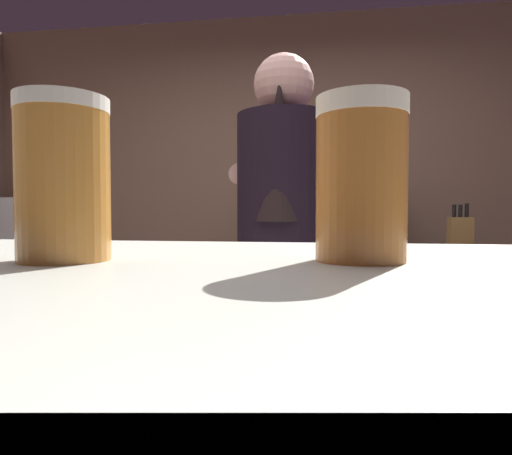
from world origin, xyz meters
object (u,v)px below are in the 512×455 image
(bartender, at_px, (283,251))
(bottle_olive_oil, at_px, (381,185))
(pint_glass_far, at_px, (361,180))
(knife_block, at_px, (460,237))
(bottle_vinegar, at_px, (309,183))
(bottle_soy, at_px, (347,185))
(pint_glass_near, at_px, (65,180))
(mini_fridge, at_px, (27,276))
(bottle_hot_sauce, at_px, (322,185))
(mixing_bowl, at_px, (213,254))
(chefs_knife, at_px, (353,261))

(bartender, bearing_deg, bottle_olive_oil, -14.35)
(bartender, bearing_deg, pint_glass_far, -167.84)
(knife_block, bearing_deg, bottle_vinegar, 121.89)
(bottle_olive_oil, bearing_deg, bottle_soy, 160.37)
(pint_glass_near, bearing_deg, knife_block, 63.91)
(mini_fridge, bearing_deg, bottle_hot_sauce, 4.84)
(bartender, height_order, bottle_hot_sauce, bartender)
(bartender, distance_m, bottle_vinegar, 1.79)
(bartender, distance_m, mixing_bowl, 0.57)
(chefs_knife, distance_m, pint_glass_near, 1.70)
(knife_block, relative_size, bottle_soy, 1.14)
(knife_block, height_order, bottle_vinegar, bottle_vinegar)
(bottle_soy, bearing_deg, bottle_olive_oil, -19.63)
(mixing_bowl, bearing_deg, bottle_vinegar, 72.32)
(mini_fridge, distance_m, bottle_olive_oil, 2.84)
(knife_block, distance_m, chefs_knife, 0.54)
(knife_block, relative_size, bottle_vinegar, 1.01)
(knife_block, xyz_separation_m, bottle_vinegar, (-0.74, 1.18, 0.33))
(mini_fridge, xyz_separation_m, bartender, (2.17, -1.56, 0.37))
(pint_glass_near, xyz_separation_m, bottle_olive_oil, (0.67, 2.96, 0.16))
(bartender, distance_m, bottle_olive_oil, 1.85)
(chefs_knife, height_order, bottle_hot_sauce, bottle_hot_sauce)
(pint_glass_far, xyz_separation_m, bottle_soy, (0.16, 3.01, 0.17))
(mixing_bowl, distance_m, pint_glass_near, 1.70)
(knife_block, height_order, bottle_soy, bottle_soy)
(mini_fridge, xyz_separation_m, bottle_hot_sauce, (2.32, 0.20, 0.71))
(bartender, xyz_separation_m, bottle_soy, (0.33, 1.81, 0.34))
(pint_glass_far, distance_m, bottle_hot_sauce, 2.96)
(mini_fridge, relative_size, bottle_hot_sauce, 5.64)
(bartender, xyz_separation_m, bottle_vinegar, (0.05, 1.76, 0.36))
(pint_glass_near, xyz_separation_m, bottle_vinegar, (0.15, 2.99, 0.18))
(bartender, height_order, pint_glass_far, bartender)
(bottle_olive_oil, bearing_deg, mini_fridge, -176.47)
(mini_fridge, bearing_deg, bottle_vinegar, 5.07)
(mixing_bowl, distance_m, bottle_hot_sauce, 1.48)
(chefs_knife, relative_size, pint_glass_near, 1.62)
(mixing_bowl, distance_m, bottle_soy, 1.61)
(mixing_bowl, xyz_separation_m, bottle_olive_oil, (0.95, 1.30, 0.40))
(bottle_hot_sauce, relative_size, bottle_olive_oil, 1.00)
(mixing_bowl, relative_size, bottle_hot_sauce, 0.82)
(bottle_hot_sauce, distance_m, bottle_soy, 0.19)
(chefs_knife, xyz_separation_m, pint_glass_far, (-0.11, -1.60, 0.26))
(knife_block, xyz_separation_m, pint_glass_near, (-0.88, -1.81, 0.16))
(chefs_knife, relative_size, bottle_hot_sauce, 1.10)
(bottle_soy, xyz_separation_m, bottle_olive_oil, (0.24, -0.09, -0.01))
(mixing_bowl, xyz_separation_m, chefs_knife, (0.65, -0.02, -0.02))
(mini_fridge, distance_m, bottle_vinegar, 2.35)
(bottle_hot_sauce, bearing_deg, bottle_soy, 17.87)
(bottle_hot_sauce, bearing_deg, pint_glass_far, -89.64)
(mixing_bowl, distance_m, bottle_olive_oil, 1.66)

